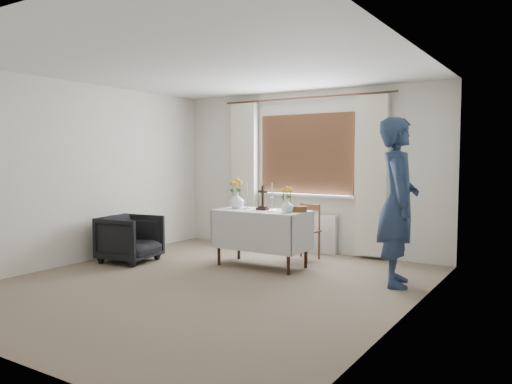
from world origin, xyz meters
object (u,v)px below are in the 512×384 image
wooden_chair (304,232)px  flower_vase_left (237,200)px  armchair (130,239)px  flower_vase_right (287,206)px  wooden_cross (263,198)px  altar_table (262,238)px  person (398,202)px

wooden_chair → flower_vase_left: bearing=-128.4°
armchair → flower_vase_right: (2.14, 0.68, 0.52)m
wooden_chair → wooden_cross: 0.90m
armchair → wooden_cross: wooden_cross is taller
armchair → flower_vase_left: 1.60m
altar_table → flower_vase_right: size_ratio=7.10×
armchair → flower_vase_left: size_ratio=3.32×
altar_table → flower_vase_left: 0.66m
wooden_chair → wooden_cross: wooden_cross is taller
flower_vase_right → armchair: bearing=-162.2°
altar_table → person: size_ratio=0.64×
person → flower_vase_left: (-2.26, 0.04, -0.09)m
altar_table → person: (1.82, 0.01, 0.58)m
armchair → person: person is taller
flower_vase_left → person: bearing=-0.9°
person → wooden_cross: 1.83m
flower_vase_left → wooden_chair: bearing=43.6°
wooden_chair → armchair: size_ratio=1.10×
flower_vase_left → flower_vase_right: (0.85, -0.10, -0.02)m
person → flower_vase_left: 2.26m
altar_table → wooden_chair: (0.27, 0.71, 0.02)m
wooden_chair → flower_vase_right: size_ratio=4.58×
armchair → wooden_chair: bearing=-61.6°
wooden_chair → flower_vase_left: (-0.71, -0.67, 0.47)m
armchair → person: size_ratio=0.38×
wooden_cross → flower_vase_left: size_ratio=1.52×
wooden_chair → person: size_ratio=0.42×
wooden_cross → altar_table: bearing=-75.3°
flower_vase_left → altar_table: bearing=-5.3°
flower_vase_right → wooden_chair: bearing=100.7°
altar_table → person: 1.92m
altar_table → wooden_chair: size_ratio=1.55×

